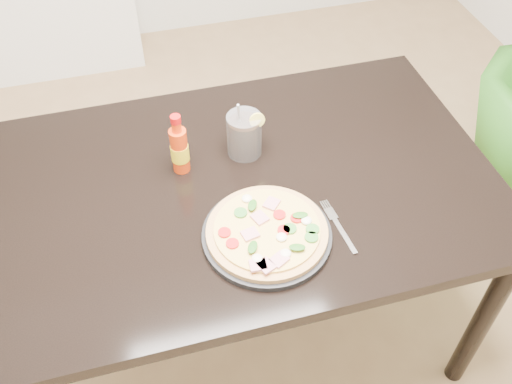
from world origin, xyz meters
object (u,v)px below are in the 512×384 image
object	(u,v)px
hot_sauce_bottle	(179,149)
cola_cup	(244,136)
pizza	(267,231)
fork	(338,225)
dining_table	(245,201)
media_console	(5,29)
plate	(267,235)

from	to	relation	value
hot_sauce_bottle	cola_cup	size ratio (longest dim) A/B	1.01
hot_sauce_bottle	cola_cup	world-z (taller)	hot_sauce_bottle
pizza	fork	distance (m)	0.19
dining_table	media_console	size ratio (longest dim) A/B	1.00
fork	media_console	xyz separation A→B (m)	(-1.03, 2.14, -0.50)
plate	fork	xyz separation A→B (m)	(0.19, -0.01, -0.01)
plate	pizza	bearing A→B (deg)	-73.32
plate	pizza	xyz separation A→B (m)	(0.00, -0.00, 0.02)
hot_sauce_bottle	media_console	world-z (taller)	hot_sauce_bottle
dining_table	fork	xyz separation A→B (m)	(0.19, -0.22, 0.09)
fork	media_console	bearing A→B (deg)	110.67
hot_sauce_bottle	cola_cup	distance (m)	0.19
cola_cup	media_console	bearing A→B (deg)	115.80
plate	media_console	size ratio (longest dim) A/B	0.24
fork	media_console	distance (m)	2.43
plate	cola_cup	bearing A→B (deg)	85.33
pizza	cola_cup	bearing A→B (deg)	85.46
dining_table	media_console	distance (m)	2.14
plate	hot_sauce_bottle	world-z (taller)	hot_sauce_bottle
cola_cup	fork	distance (m)	0.38
hot_sauce_bottle	fork	size ratio (longest dim) A/B	1.01
plate	dining_table	bearing A→B (deg)	91.23
pizza	hot_sauce_bottle	bearing A→B (deg)	118.27
dining_table	hot_sauce_bottle	world-z (taller)	hot_sauce_bottle
hot_sauce_bottle	fork	bearing A→B (deg)	-41.82
dining_table	plate	distance (m)	0.23
pizza	dining_table	bearing A→B (deg)	91.38
dining_table	pizza	size ratio (longest dim) A/B	4.56
dining_table	hot_sauce_bottle	size ratio (longest dim) A/B	7.33
plate	pizza	distance (m)	0.02
pizza	fork	xyz separation A→B (m)	(0.19, -0.01, -0.02)
dining_table	pizza	world-z (taller)	pizza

